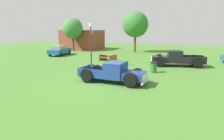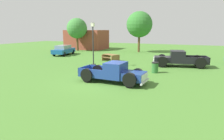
{
  "view_description": "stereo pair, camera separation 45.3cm",
  "coord_description": "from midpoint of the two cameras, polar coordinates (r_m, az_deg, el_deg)",
  "views": [
    {
      "loc": [
        5.92,
        -12.49,
        3.71
      ],
      "look_at": [
        0.94,
        0.27,
        0.9
      ],
      "focal_mm": 31.7,
      "sensor_mm": 36.0,
      "label": 1
    },
    {
      "loc": [
        6.34,
        -12.32,
        3.71
      ],
      "look_at": [
        0.94,
        0.27,
        0.9
      ],
      "focal_mm": 31.7,
      "sensor_mm": 36.0,
      "label": 2
    }
  ],
  "objects": [
    {
      "name": "ground_plane",
      "position": [
        14.33,
        -4.84,
        -3.46
      ],
      "size": [
        80.0,
        80.0,
        0.0
      ],
      "primitive_type": "plane",
      "color": "#477A2D"
    },
    {
      "name": "picnic_table",
      "position": [
        23.91,
        -1.75,
        3.86
      ],
      "size": [
        2.21,
        2.02,
        0.78
      ],
      "color": "olive",
      "rests_on": "ground_plane"
    },
    {
      "name": "brick_pavilion",
      "position": [
        39.11,
        -8.89,
        8.67
      ],
      "size": [
        7.29,
        5.07,
        3.6
      ],
      "color": "brown",
      "rests_on": "ground_plane"
    },
    {
      "name": "oak_tree_west",
      "position": [
        35.65,
        -11.64,
        11.66
      ],
      "size": [
        3.53,
        3.53,
        5.68
      ],
      "color": "brown",
      "rests_on": "ground_plane"
    },
    {
      "name": "trash_can",
      "position": [
        17.63,
        11.15,
        0.82
      ],
      "size": [
        0.59,
        0.59,
        0.95
      ],
      "color": "#2D6B2D",
      "rests_on": "ground_plane"
    },
    {
      "name": "pickup_truck_behind_left",
      "position": [
        21.26,
        16.8,
        3.16
      ],
      "size": [
        5.56,
        2.91,
        1.62
      ],
      "color": "black",
      "rests_on": "ground_plane"
    },
    {
      "name": "lamp_post_near",
      "position": [
        20.03,
        -6.73,
        7.54
      ],
      "size": [
        0.36,
        0.36,
        4.43
      ],
      "color": "#2D2D33",
      "rests_on": "ground_plane"
    },
    {
      "name": "oak_tree_east",
      "position": [
        33.4,
        6.36,
        12.9
      ],
      "size": [
        4.21,
        4.21,
        6.63
      ],
      "color": "brown",
      "rests_on": "ground_plane"
    },
    {
      "name": "sedan_distant_b",
      "position": [
        30.15,
        -15.26,
        5.59
      ],
      "size": [
        2.48,
        4.58,
        1.45
      ],
      "color": "#195699",
      "rests_on": "ground_plane"
    },
    {
      "name": "pickup_truck_foreground",
      "position": [
        13.88,
        0.38,
        -0.92
      ],
      "size": [
        4.89,
        2.06,
        1.47
      ],
      "color": "navy",
      "rests_on": "ground_plane"
    }
  ]
}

